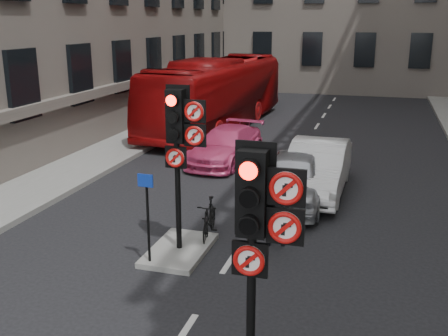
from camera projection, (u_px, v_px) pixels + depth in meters
The scene contains 11 objects.
pavement_left at pixel (99, 154), 19.70m from camera, with size 3.00×50.00×0.16m, color gray.
centre_island at pixel (179, 250), 11.61m from camera, with size 1.20×2.00×0.12m, color gray.
signal_near at pixel (259, 222), 6.48m from camera, with size 0.91×0.40×3.58m.
signal_far at pixel (180, 134), 10.85m from camera, with size 0.91×0.40×3.58m.
car_silver at pixel (293, 178), 14.56m from camera, with size 1.69×4.20×1.43m, color #A5A7AD.
car_white at pixel (317, 168), 15.42m from camera, with size 1.61×4.62×1.52m, color white.
car_pink at pixel (226, 145), 18.72m from camera, with size 1.74×4.29×1.24m, color #DB4079.
bus_red at pixel (217, 93), 24.38m from camera, with size 2.72×11.63×3.24m, color #950A0C.
motorcycle at pixel (209, 219), 12.32m from camera, with size 0.43×1.54×0.92m, color black.
motorcyclist at pixel (276, 209), 11.76m from camera, with size 0.65×0.42×1.77m, color black.
info_sign at pixel (147, 206), 10.60m from camera, with size 0.33×0.10×1.91m.
Camera 1 is at (2.80, -4.92, 5.02)m, focal length 42.00 mm.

